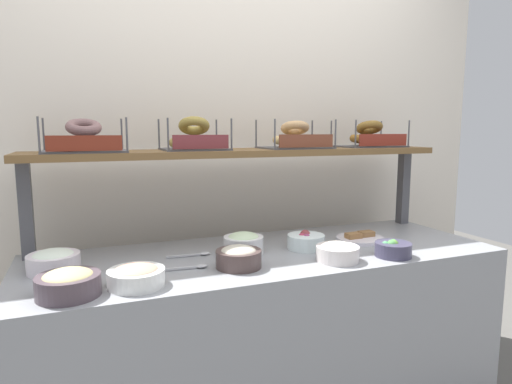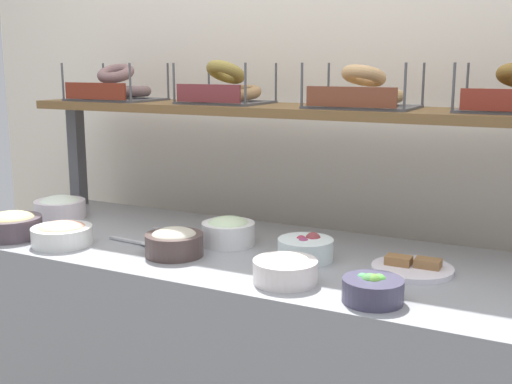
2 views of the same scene
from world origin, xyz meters
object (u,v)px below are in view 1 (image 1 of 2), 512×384
bowl_potato_salad (338,252)px  bowl_beet_salad (306,241)px  bowl_lox_spread (136,276)px  bagel_basket_everything (194,139)px  bowl_tuna_salad (239,257)px  serving_plate_white (360,238)px  bowl_scallion_spread (243,243)px  serving_spoon_near_plate (195,254)px  bowl_hummus (68,283)px  serving_spoon_by_edge (191,267)px  bagel_basket_poppy (84,141)px  bagel_basket_plain (295,139)px  bagel_basket_cinnamon_raisin (369,138)px  bowl_cream_cheese (54,261)px  bowl_veggie_mix (393,249)px

bowl_potato_salad → bowl_beet_salad: same height
bowl_lox_spread → bagel_basket_everything: (0.33, 0.49, 0.44)m
bowl_tuna_salad → serving_plate_white: size_ratio=0.78×
bowl_beet_salad → bowl_scallion_spread: bearing=173.2°
serving_spoon_near_plate → bowl_beet_salad: bearing=-7.4°
bowl_hummus → bagel_basket_everything: bearing=43.0°
bowl_scallion_spread → bowl_lox_spread: bowl_scallion_spread is taller
serving_spoon_by_edge → bagel_basket_poppy: 0.68m
bowl_tuna_salad → serving_spoon_by_edge: 0.18m
bowl_potato_salad → serving_spoon_by_edge: 0.58m
bowl_hummus → bagel_basket_plain: 1.22m
bowl_scallion_spread → serving_spoon_near_plate: size_ratio=0.93×
serving_spoon_by_edge → bagel_basket_cinnamon_raisin: bearing=19.9°
bowl_lox_spread → bagel_basket_cinnamon_raisin: bearing=21.2°
serving_spoon_by_edge → bagel_basket_cinnamon_raisin: 1.23m
bowl_tuna_salad → bowl_potato_salad: 0.40m
bowl_beet_salad → bagel_basket_everything: (-0.43, 0.28, 0.45)m
bowl_cream_cheese → bagel_basket_cinnamon_raisin: bagel_basket_cinnamon_raisin is taller
bowl_potato_salad → serving_plate_white: 0.37m
bowl_cream_cheese → bowl_potato_salad: bearing=-14.5°
bowl_beet_salad → bagel_basket_poppy: 1.03m
bowl_veggie_mix → bagel_basket_poppy: (-1.17, 0.50, 0.44)m
bowl_tuna_salad → serving_spoon_by_edge: size_ratio=0.96×
bowl_potato_salad → bagel_basket_poppy: (-0.92, 0.46, 0.44)m
bowl_tuna_salad → bagel_basket_everything: (-0.06, 0.42, 0.44)m
bagel_basket_cinnamon_raisin → bagel_basket_everything: bearing=-179.4°
bowl_veggie_mix → bagel_basket_poppy: bearing=157.0°
bagel_basket_everything → bagel_basket_plain: bearing=-1.5°
bowl_veggie_mix → bowl_lox_spread: size_ratio=0.78×
bowl_beet_salad → bagel_basket_plain: size_ratio=0.50×
serving_spoon_by_edge → bowl_hummus: bearing=-163.7°
bowl_scallion_spread → bowl_cream_cheese: bowl_scallion_spread is taller
bowl_cream_cheese → bagel_basket_plain: bagel_basket_plain is taller
bowl_tuna_salad → serving_spoon_by_edge: (-0.17, 0.05, -0.03)m
bowl_potato_salad → bagel_basket_everything: bagel_basket_everything is taller
bowl_beet_salad → serving_spoon_by_edge: 0.55m
bowl_cream_cheese → serving_plate_white: bearing=-1.3°
bowl_cream_cheese → serving_plate_white: size_ratio=0.83×
serving_spoon_near_plate → bagel_basket_poppy: size_ratio=0.56×
bagel_basket_everything → bagel_basket_cinnamon_raisin: 0.95m
bowl_cream_cheese → bowl_lox_spread: bowl_cream_cheese is taller
serving_spoon_near_plate → bowl_tuna_salad: bearing=-60.4°
bowl_potato_salad → bowl_lox_spread: (-0.78, 0.00, -0.00)m
bowl_hummus → bowl_beet_salad: 0.99m
bagel_basket_cinnamon_raisin → bagel_basket_poppy: bearing=-178.6°
bowl_tuna_salad → bagel_basket_plain: (0.44, 0.41, 0.43)m
bagel_basket_everything → bagel_basket_cinnamon_raisin: bagel_basket_everything is taller
serving_spoon_by_edge → bagel_basket_poppy: size_ratio=0.56×
bowl_potato_salad → bowl_scallion_spread: size_ratio=1.01×
bowl_beet_salad → serving_spoon_by_edge: bowl_beet_salad is taller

